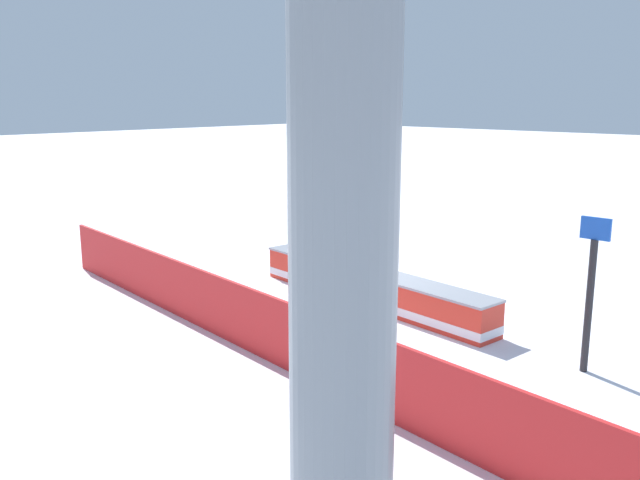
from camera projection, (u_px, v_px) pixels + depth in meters
ground_plane at (369, 303)px, 12.32m from camera, size 120.00×120.00×0.00m
grind_box at (370, 288)px, 12.26m from camera, size 5.41×1.22×0.63m
snowboarder at (341, 220)px, 12.68m from camera, size 1.57×0.80×1.47m
safety_fence at (241, 316)px, 10.07m from camera, size 12.45×1.40×0.98m
trail_marker at (590, 291)px, 9.05m from camera, size 0.40×0.10×2.16m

